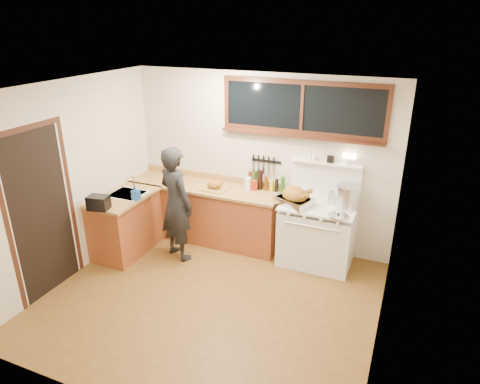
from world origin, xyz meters
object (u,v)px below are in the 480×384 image
at_px(vintage_stove, 317,233).
at_px(cutting_board, 214,186).
at_px(man, 176,204).
at_px(roast_turkey, 295,197).

distance_m(vintage_stove, cutting_board, 1.66).
distance_m(man, cutting_board, 0.67).
distance_m(man, roast_turkey, 1.67).
bearing_deg(cutting_board, vintage_stove, 1.70).
xyz_separation_m(vintage_stove, man, (-1.91, -0.62, 0.37)).
distance_m(vintage_stove, roast_turkey, 0.64).
height_order(cutting_board, roast_turkey, roast_turkey).
relative_size(vintage_stove, roast_turkey, 2.74).
distance_m(cutting_board, roast_turkey, 1.27).
bearing_deg(man, vintage_stove, 18.12).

